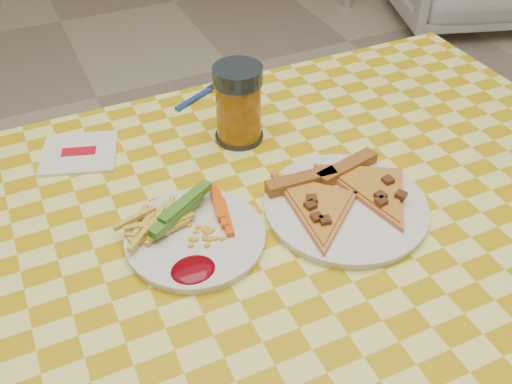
# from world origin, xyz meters

# --- Properties ---
(table) EXTENTS (1.28, 0.88, 0.76)m
(table) POSITION_xyz_m (0.00, 0.00, 0.68)
(table) COLOR silver
(table) RESTS_ON ground
(plate_left) EXTENTS (0.24, 0.24, 0.01)m
(plate_left) POSITION_xyz_m (-0.12, 0.02, 0.76)
(plate_left) COLOR white
(plate_left) RESTS_ON table
(plate_right) EXTENTS (0.31, 0.31, 0.01)m
(plate_right) POSITION_xyz_m (0.12, -0.01, 0.76)
(plate_right) COLOR white
(plate_right) RESTS_ON table
(fries_veggies) EXTENTS (0.19, 0.17, 0.04)m
(fries_veggies) POSITION_xyz_m (-0.13, 0.04, 0.78)
(fries_veggies) COLOR #DEC446
(fries_veggies) RESTS_ON plate_left
(pizza_slices) EXTENTS (0.27, 0.25, 0.02)m
(pizza_slices) POSITION_xyz_m (0.12, 0.00, 0.78)
(pizza_slices) COLOR #D88A42
(pizza_slices) RESTS_ON plate_right
(drink_glass) EXTENTS (0.09, 0.09, 0.14)m
(drink_glass) POSITION_xyz_m (0.05, 0.24, 0.83)
(drink_glass) COLOR black
(drink_glass) RESTS_ON table
(napkin) EXTENTS (0.16, 0.15, 0.01)m
(napkin) POSITION_xyz_m (-0.23, 0.31, 0.76)
(napkin) COLOR white
(napkin) RESTS_ON table
(fork) EXTENTS (0.13, 0.08, 0.01)m
(fork) POSITION_xyz_m (0.03, 0.40, 0.76)
(fork) COLOR navy
(fork) RESTS_ON table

